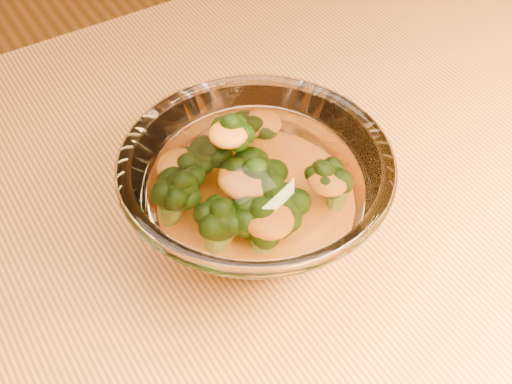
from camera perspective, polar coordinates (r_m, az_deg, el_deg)
table at (r=0.68m, az=4.48°, el=-9.60°), size 1.20×0.80×0.75m
glass_bowl at (r=0.56m, az=0.00°, el=-0.32°), size 0.21×0.21×0.09m
cheese_sauce at (r=0.58m, az=0.00°, el=-1.66°), size 0.11×0.11×0.03m
broccoli_heap at (r=0.56m, az=-1.17°, el=0.46°), size 0.14×0.13×0.08m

